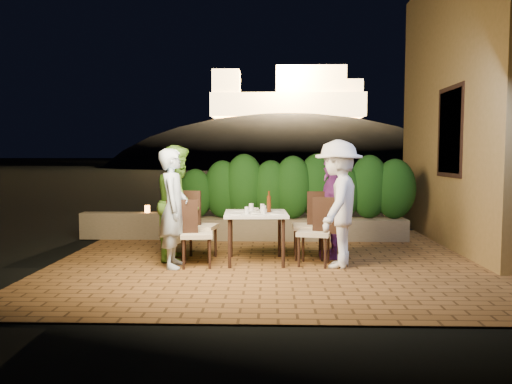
{
  "coord_description": "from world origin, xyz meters",
  "views": [
    {
      "loc": [
        -0.28,
        -7.14,
        1.62
      ],
      "look_at": [
        -0.49,
        0.35,
        1.05
      ],
      "focal_mm": 35.0,
      "sensor_mm": 36.0,
      "label": 1
    }
  ],
  "objects_px": {
    "parapet_lamp": "(147,209)",
    "chair_left_back": "(199,225)",
    "diner_green": "(178,203)",
    "diner_white": "(338,204)",
    "dining_table": "(256,237)",
    "beer_bottle": "(269,202)",
    "chair_left_front": "(197,233)",
    "chair_right_back": "(308,225)",
    "diner_blue": "(174,208)",
    "chair_right_front": "(314,231)",
    "bowl": "(254,209)",
    "diner_purple": "(332,208)"
  },
  "relations": [
    {
      "from": "diner_blue",
      "to": "parapet_lamp",
      "type": "distance_m",
      "value": 2.61
    },
    {
      "from": "diner_green",
      "to": "beer_bottle",
      "type": "bearing_deg",
      "value": -97.3
    },
    {
      "from": "chair_left_front",
      "to": "diner_blue",
      "type": "height_order",
      "value": "diner_blue"
    },
    {
      "from": "diner_white",
      "to": "diner_green",
      "type": "bearing_deg",
      "value": -80.98
    },
    {
      "from": "dining_table",
      "to": "beer_bottle",
      "type": "relative_size",
      "value": 2.89
    },
    {
      "from": "diner_purple",
      "to": "parapet_lamp",
      "type": "distance_m",
      "value": 3.74
    },
    {
      "from": "parapet_lamp",
      "to": "bowl",
      "type": "bearing_deg",
      "value": -40.19
    },
    {
      "from": "chair_right_front",
      "to": "chair_right_back",
      "type": "height_order",
      "value": "chair_right_back"
    },
    {
      "from": "diner_blue",
      "to": "parapet_lamp",
      "type": "xyz_separation_m",
      "value": [
        -0.98,
        2.4,
        -0.28
      ]
    },
    {
      "from": "chair_left_back",
      "to": "parapet_lamp",
      "type": "height_order",
      "value": "chair_left_back"
    },
    {
      "from": "chair_left_back",
      "to": "diner_blue",
      "type": "relative_size",
      "value": 0.62
    },
    {
      "from": "bowl",
      "to": "diner_blue",
      "type": "xyz_separation_m",
      "value": [
        -1.12,
        -0.62,
        0.08
      ]
    },
    {
      "from": "chair_left_back",
      "to": "chair_right_back",
      "type": "bearing_deg",
      "value": 12.84
    },
    {
      "from": "chair_left_front",
      "to": "parapet_lamp",
      "type": "distance_m",
      "value": 2.69
    },
    {
      "from": "dining_table",
      "to": "diner_purple",
      "type": "height_order",
      "value": "diner_purple"
    },
    {
      "from": "diner_purple",
      "to": "dining_table",
      "type": "bearing_deg",
      "value": -69.93
    },
    {
      "from": "chair_right_back",
      "to": "parapet_lamp",
      "type": "height_order",
      "value": "chair_right_back"
    },
    {
      "from": "dining_table",
      "to": "chair_left_front",
      "type": "distance_m",
      "value": 0.9
    },
    {
      "from": "diner_blue",
      "to": "chair_left_front",
      "type": "bearing_deg",
      "value": -85.88
    },
    {
      "from": "chair_right_front",
      "to": "chair_right_back",
      "type": "relative_size",
      "value": 0.96
    },
    {
      "from": "dining_table",
      "to": "chair_right_back",
      "type": "xyz_separation_m",
      "value": [
        0.81,
        0.31,
        0.15
      ]
    },
    {
      "from": "diner_white",
      "to": "chair_right_front",
      "type": "bearing_deg",
      "value": -84.05
    },
    {
      "from": "dining_table",
      "to": "diner_purple",
      "type": "bearing_deg",
      "value": 16.11
    },
    {
      "from": "diner_blue",
      "to": "parapet_lamp",
      "type": "bearing_deg",
      "value": 19.11
    },
    {
      "from": "diner_blue",
      "to": "diner_white",
      "type": "bearing_deg",
      "value": -90.7
    },
    {
      "from": "dining_table",
      "to": "chair_right_front",
      "type": "bearing_deg",
      "value": -11.26
    },
    {
      "from": "chair_right_back",
      "to": "parapet_lamp",
      "type": "xyz_separation_m",
      "value": [
        -2.95,
        1.74,
        0.05
      ]
    },
    {
      "from": "chair_left_back",
      "to": "chair_right_front",
      "type": "height_order",
      "value": "chair_left_back"
    },
    {
      "from": "chair_right_front",
      "to": "diner_white",
      "type": "height_order",
      "value": "diner_white"
    },
    {
      "from": "beer_bottle",
      "to": "diner_blue",
      "type": "bearing_deg",
      "value": -163.82
    },
    {
      "from": "bowl",
      "to": "chair_right_back",
      "type": "relative_size",
      "value": 0.15
    },
    {
      "from": "chair_left_front",
      "to": "dining_table",
      "type": "bearing_deg",
      "value": 12.86
    },
    {
      "from": "beer_bottle",
      "to": "chair_left_back",
      "type": "bearing_deg",
      "value": 173.32
    },
    {
      "from": "chair_right_front",
      "to": "diner_white",
      "type": "bearing_deg",
      "value": 179.27
    },
    {
      "from": "chair_left_front",
      "to": "chair_left_back",
      "type": "height_order",
      "value": "chair_left_back"
    },
    {
      "from": "chair_left_back",
      "to": "diner_purple",
      "type": "bearing_deg",
      "value": 12.81
    },
    {
      "from": "bowl",
      "to": "parapet_lamp",
      "type": "xyz_separation_m",
      "value": [
        -2.1,
        1.77,
        -0.2
      ]
    },
    {
      "from": "diner_green",
      "to": "diner_white",
      "type": "distance_m",
      "value": 2.42
    },
    {
      "from": "diner_purple",
      "to": "parapet_lamp",
      "type": "xyz_separation_m",
      "value": [
        -3.31,
        1.71,
        -0.22
      ]
    },
    {
      "from": "beer_bottle",
      "to": "chair_right_back",
      "type": "xyz_separation_m",
      "value": [
        0.61,
        0.26,
        -0.39
      ]
    },
    {
      "from": "chair_left_front",
      "to": "diner_green",
      "type": "distance_m",
      "value": 0.73
    },
    {
      "from": "dining_table",
      "to": "parapet_lamp",
      "type": "xyz_separation_m",
      "value": [
        -2.14,
        2.05,
        0.2
      ]
    },
    {
      "from": "beer_bottle",
      "to": "diner_blue",
      "type": "height_order",
      "value": "diner_blue"
    },
    {
      "from": "diner_purple",
      "to": "parapet_lamp",
      "type": "bearing_deg",
      "value": -113.39
    },
    {
      "from": "beer_bottle",
      "to": "chair_right_back",
      "type": "height_order",
      "value": "beer_bottle"
    },
    {
      "from": "chair_right_back",
      "to": "diner_blue",
      "type": "height_order",
      "value": "diner_blue"
    },
    {
      "from": "dining_table",
      "to": "bowl",
      "type": "xyz_separation_m",
      "value": [
        -0.04,
        0.28,
        0.39
      ]
    },
    {
      "from": "chair_right_back",
      "to": "diner_blue",
      "type": "bearing_deg",
      "value": 19.24
    },
    {
      "from": "parapet_lamp",
      "to": "chair_left_back",
      "type": "bearing_deg",
      "value": -55.96
    },
    {
      "from": "diner_green",
      "to": "parapet_lamp",
      "type": "relative_size",
      "value": 12.53
    }
  ]
}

